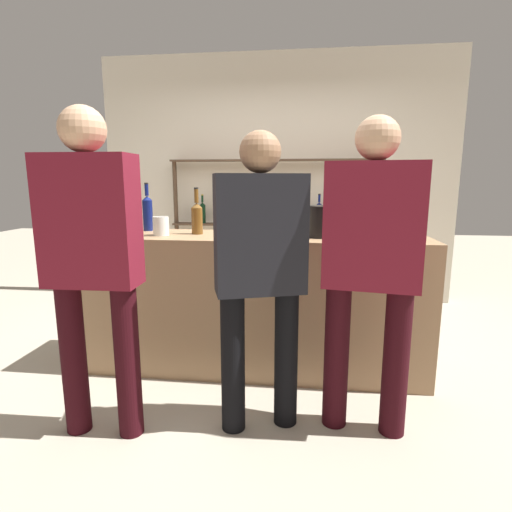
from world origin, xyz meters
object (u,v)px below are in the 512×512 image
object	(u,v)px
counter_bottle_1	(197,217)
wine_glass	(251,220)
ice_bucket	(320,222)
customer_left	(92,252)
cork_jar	(161,226)
counter_bottle_0	(351,220)
counter_bottle_2	(393,221)
customer_right	(371,257)
customer_center	(260,264)
counter_bottle_3	(148,212)

from	to	relation	value
counter_bottle_1	wine_glass	size ratio (longest dim) A/B	2.20
ice_bucket	customer_left	world-z (taller)	customer_left
ice_bucket	cork_jar	distance (m)	1.14
counter_bottle_0	counter_bottle_2	bearing A→B (deg)	3.94
wine_glass	customer_left	distance (m)	1.11
customer_right	ice_bucket	bearing A→B (deg)	29.17
customer_center	customer_right	xyz separation A→B (m)	(0.59, 0.05, 0.04)
counter_bottle_0	customer_right	world-z (taller)	customer_right
counter_bottle_2	cork_jar	size ratio (longest dim) A/B	2.49
customer_left	counter_bottle_1	bearing A→B (deg)	-19.55
wine_glass	cork_jar	bearing A→B (deg)	-179.99
counter_bottle_0	customer_center	distance (m)	0.86
counter_bottle_1	wine_glass	distance (m)	0.43
counter_bottle_3	wine_glass	distance (m)	0.90
counter_bottle_3	wine_glass	xyz separation A→B (m)	(0.86, -0.26, -0.03)
customer_right	counter_bottle_3	bearing A→B (deg)	69.64
counter_bottle_2	wine_glass	bearing A→B (deg)	179.85
counter_bottle_0	wine_glass	bearing A→B (deg)	178.20
counter_bottle_0	customer_right	distance (m)	0.62
counter_bottle_2	customer_right	world-z (taller)	customer_right
counter_bottle_3	customer_left	bearing A→B (deg)	-83.16
ice_bucket	customer_center	size ratio (longest dim) A/B	0.13
ice_bucket	customer_center	bearing A→B (deg)	-115.75
counter_bottle_1	cork_jar	size ratio (longest dim) A/B	2.51
counter_bottle_1	customer_right	xyz separation A→B (m)	(1.15, -0.73, -0.13)
counter_bottle_1	cork_jar	xyz separation A→B (m)	(-0.24, -0.11, -0.06)
customer_center	cork_jar	bearing A→B (deg)	32.19
counter_bottle_3	customer_right	size ratio (longest dim) A/B	0.22
ice_bucket	counter_bottle_0	bearing A→B (deg)	-17.41
counter_bottle_3	wine_glass	bearing A→B (deg)	-16.93
counter_bottle_1	ice_bucket	size ratio (longest dim) A/B	1.55
counter_bottle_0	counter_bottle_1	size ratio (longest dim) A/B	1.01
wine_glass	ice_bucket	size ratio (longest dim) A/B	0.70
counter_bottle_0	customer_right	size ratio (longest dim) A/B	0.20
wine_glass	ice_bucket	world-z (taller)	ice_bucket
counter_bottle_1	customer_center	size ratio (longest dim) A/B	0.21
counter_bottle_3	cork_jar	xyz separation A→B (m)	(0.20, -0.26, -0.08)
counter_bottle_1	customer_center	xyz separation A→B (m)	(0.56, -0.78, -0.17)
customer_right	customer_left	size ratio (longest dim) A/B	0.98
counter_bottle_2	customer_center	xyz separation A→B (m)	(-0.82, -0.66, -0.17)
counter_bottle_1	counter_bottle_3	bearing A→B (deg)	161.18
counter_bottle_2	counter_bottle_3	size ratio (longest dim) A/B	0.90
counter_bottle_2	cork_jar	distance (m)	1.61
counter_bottle_2	customer_left	bearing A→B (deg)	-153.79
counter_bottle_2	customer_center	size ratio (longest dim) A/B	0.20
counter_bottle_2	customer_left	world-z (taller)	customer_left
customer_right	cork_jar	bearing A→B (deg)	74.59
counter_bottle_3	wine_glass	size ratio (longest dim) A/B	2.41
wine_glass	customer_right	distance (m)	0.96
ice_bucket	counter_bottle_1	bearing A→B (deg)	175.57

